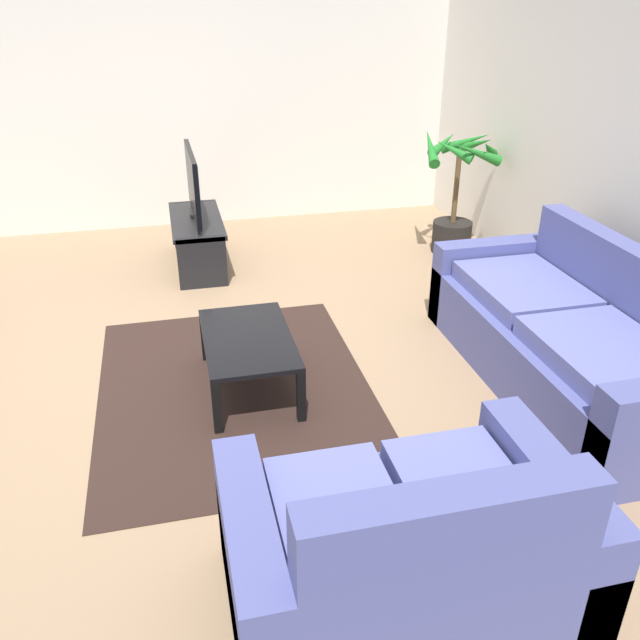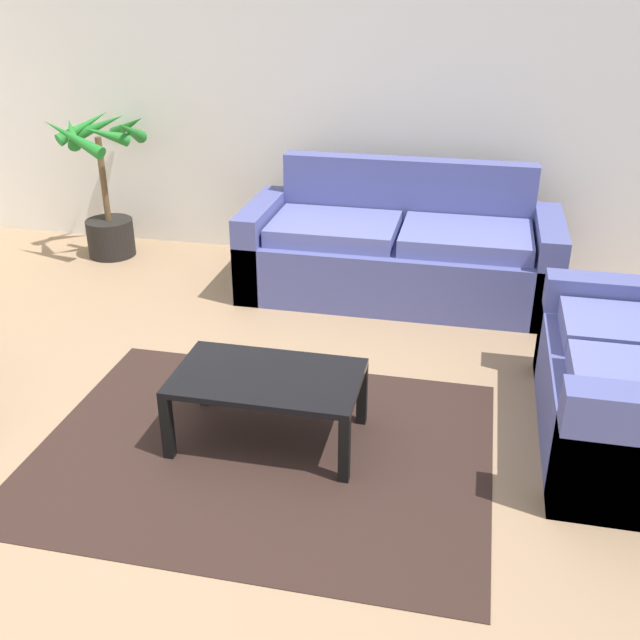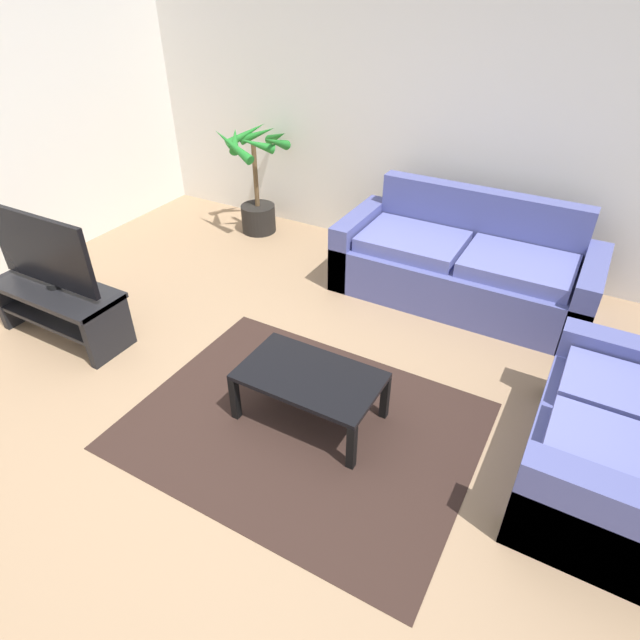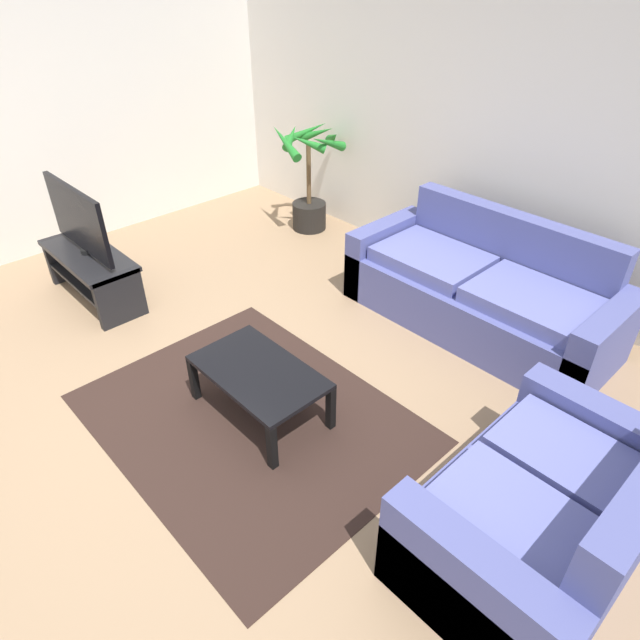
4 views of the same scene
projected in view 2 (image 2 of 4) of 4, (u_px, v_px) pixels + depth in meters
name	position (u px, v px, depth m)	size (l,w,h in m)	color
ground_plane	(157.00, 463.00, 3.53)	(6.60, 6.60, 0.00)	#937556
wall_back	(301.00, 82.00, 5.58)	(6.00, 0.06, 2.70)	silver
couch_main	(399.00, 253.00, 5.24)	(2.19, 0.90, 0.90)	#4C518C
coffee_table	(267.00, 384.00, 3.57)	(0.91, 0.54, 0.37)	black
area_rug	(264.00, 450.00, 3.62)	(2.20, 1.70, 0.01)	black
potted_palm	(106.00, 193.00, 5.84)	(0.76, 0.77, 1.16)	black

